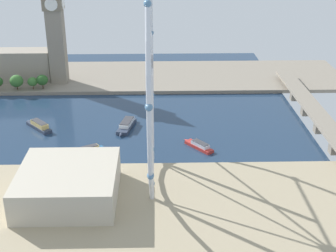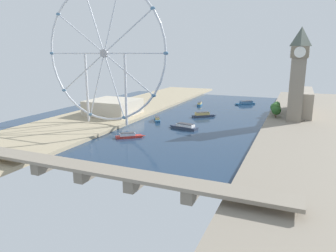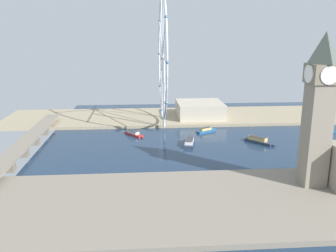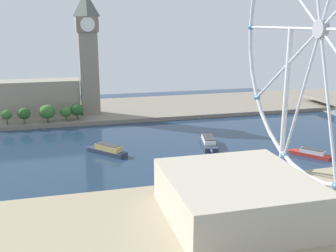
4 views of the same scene
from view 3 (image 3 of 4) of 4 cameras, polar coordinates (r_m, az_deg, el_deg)
ground_plane at (r=327.47m, az=14.87°, el=-2.91°), size 388.44×388.44×0.00m
riverbank_left at (r=233.55m, az=23.68°, el=-10.49°), size 90.00×520.00×3.00m
riverbank_right at (r=428.04m, az=10.18°, el=1.62°), size 90.00×520.00×3.00m
clock_tower at (r=233.50m, az=22.82°, el=2.60°), size 17.25×17.25×93.73m
ferris_wheel at (r=376.83m, az=-0.87°, el=10.77°), size 133.17×3.20×133.66m
riverside_hall at (r=410.16m, az=5.08°, el=2.64°), size 52.38×50.83×16.63m
river_bridge at (r=322.45m, az=-21.63°, el=-2.51°), size 200.44×14.21×8.79m
tour_boat_0 at (r=330.51m, az=14.25°, el=-2.26°), size 25.62×23.44×5.99m
tour_boat_1 at (r=358.00m, az=6.17°, el=-0.67°), size 15.48×23.42×5.15m
tour_boat_2 at (r=346.03m, az=-5.42°, el=-1.22°), size 22.95×19.18×4.65m
tour_boat_4 at (r=385.17m, az=23.74°, el=-0.75°), size 7.67×22.75×4.97m
tour_boat_5 at (r=316.87m, az=3.43°, el=-2.59°), size 31.61×13.48×5.55m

